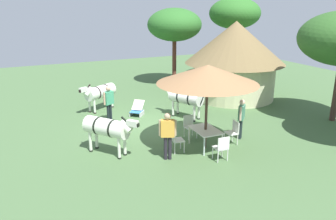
{
  "coord_description": "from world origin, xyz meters",
  "views": [
    {
      "loc": [
        12.96,
        -5.21,
        5.23
      ],
      "look_at": [
        1.06,
        0.33,
        1.0
      ],
      "focal_mm": 35.92,
      "sensor_mm": 36.0,
      "label": 1
    }
  ],
  "objects_px": {
    "acacia_tree_left_background": "(235,13)",
    "guest_beside_umbrella": "(241,115)",
    "thatched_hut": "(235,57)",
    "zebra_nearest_camera": "(108,128)",
    "striped_lounge_chair": "(137,110)",
    "patio_chair_near_lawn": "(190,125)",
    "shade_umbrella": "(208,74)",
    "patio_dining_table": "(206,132)",
    "zebra_by_umbrella": "(185,97)",
    "patio_chair_east_end": "(233,131)",
    "guest_behind_table": "(168,132)",
    "standing_watcher": "(109,101)",
    "acacia_tree_far_lawn": "(174,25)",
    "patio_chair_near_hut": "(176,138)",
    "patio_chair_west_end": "(222,147)",
    "zebra_toward_hut": "(100,92)"
  },
  "relations": [
    {
      "from": "acacia_tree_left_background",
      "to": "guest_beside_umbrella",
      "type": "bearing_deg",
      "value": -33.36
    },
    {
      "from": "thatched_hut",
      "to": "zebra_nearest_camera",
      "type": "distance_m",
      "value": 9.65
    },
    {
      "from": "striped_lounge_chair",
      "to": "zebra_nearest_camera",
      "type": "distance_m",
      "value": 4.45
    },
    {
      "from": "patio_chair_near_lawn",
      "to": "shade_umbrella",
      "type": "bearing_deg",
      "value": 90.0
    },
    {
      "from": "patio_dining_table",
      "to": "shade_umbrella",
      "type": "bearing_deg",
      "value": 90.0
    },
    {
      "from": "zebra_nearest_camera",
      "to": "zebra_by_umbrella",
      "type": "xyz_separation_m",
      "value": [
        -2.4,
        4.34,
        0.02
      ]
    },
    {
      "from": "patio_chair_east_end",
      "to": "guest_behind_table",
      "type": "xyz_separation_m",
      "value": [
        0.17,
        -2.85,
        0.5
      ]
    },
    {
      "from": "patio_chair_near_lawn",
      "to": "zebra_nearest_camera",
      "type": "height_order",
      "value": "zebra_nearest_camera"
    },
    {
      "from": "standing_watcher",
      "to": "guest_beside_umbrella",
      "type": "bearing_deg",
      "value": 106.73
    },
    {
      "from": "guest_beside_umbrella",
      "to": "acacia_tree_left_background",
      "type": "bearing_deg",
      "value": 13.28
    },
    {
      "from": "standing_watcher",
      "to": "acacia_tree_far_lawn",
      "type": "xyz_separation_m",
      "value": [
        -5.44,
        5.93,
        2.83
      ]
    },
    {
      "from": "patio_chair_near_hut",
      "to": "striped_lounge_chair",
      "type": "relative_size",
      "value": 0.96
    },
    {
      "from": "guest_beside_umbrella",
      "to": "zebra_by_umbrella",
      "type": "relative_size",
      "value": 0.78
    },
    {
      "from": "patio_chair_west_end",
      "to": "patio_chair_near_hut",
      "type": "bearing_deg",
      "value": 132.83
    },
    {
      "from": "striped_lounge_chair",
      "to": "patio_chair_west_end",
      "type": "bearing_deg",
      "value": 139.36
    },
    {
      "from": "patio_chair_east_end",
      "to": "shade_umbrella",
      "type": "bearing_deg",
      "value": 90.0
    },
    {
      "from": "thatched_hut",
      "to": "zebra_toward_hut",
      "type": "xyz_separation_m",
      "value": [
        -0.84,
        -7.47,
        -1.41
      ]
    },
    {
      "from": "patio_chair_west_end",
      "to": "zebra_nearest_camera",
      "type": "xyz_separation_m",
      "value": [
        -2.19,
        -3.35,
        0.47
      ]
    },
    {
      "from": "patio_chair_near_lawn",
      "to": "patio_chair_west_end",
      "type": "bearing_deg",
      "value": 87.84
    },
    {
      "from": "patio_chair_near_lawn",
      "to": "patio_dining_table",
      "type": "bearing_deg",
      "value": 90.0
    },
    {
      "from": "patio_chair_near_hut",
      "to": "zebra_toward_hut",
      "type": "bearing_deg",
      "value": -161.42
    },
    {
      "from": "shade_umbrella",
      "to": "striped_lounge_chair",
      "type": "relative_size",
      "value": 3.86
    },
    {
      "from": "patio_chair_near_hut",
      "to": "zebra_nearest_camera",
      "type": "distance_m",
      "value": 2.45
    },
    {
      "from": "zebra_by_umbrella",
      "to": "patio_chair_west_end",
      "type": "bearing_deg",
      "value": -128.69
    },
    {
      "from": "patio_chair_west_end",
      "to": "patio_chair_near_lawn",
      "type": "height_order",
      "value": "same"
    },
    {
      "from": "standing_watcher",
      "to": "zebra_nearest_camera",
      "type": "xyz_separation_m",
      "value": [
        3.31,
        -0.95,
        -0.02
      ]
    },
    {
      "from": "zebra_by_umbrella",
      "to": "patio_chair_near_lawn",
      "type": "bearing_deg",
      "value": -139.78
    },
    {
      "from": "patio_chair_east_end",
      "to": "guest_behind_table",
      "type": "relative_size",
      "value": 0.53
    },
    {
      "from": "patio_dining_table",
      "to": "acacia_tree_left_background",
      "type": "distance_m",
      "value": 13.16
    },
    {
      "from": "patio_chair_near_lawn",
      "to": "zebra_by_umbrella",
      "type": "relative_size",
      "value": 0.43
    },
    {
      "from": "guest_beside_umbrella",
      "to": "standing_watcher",
      "type": "distance_m",
      "value": 5.9
    },
    {
      "from": "patio_chair_near_hut",
      "to": "patio_chair_east_end",
      "type": "height_order",
      "value": "same"
    },
    {
      "from": "shade_umbrella",
      "to": "patio_chair_east_end",
      "type": "relative_size",
      "value": 4.04
    },
    {
      "from": "patio_chair_west_end",
      "to": "patio_chair_near_lawn",
      "type": "xyz_separation_m",
      "value": [
        -2.35,
        0.03,
        0.0
      ]
    },
    {
      "from": "shade_umbrella",
      "to": "patio_dining_table",
      "type": "relative_size",
      "value": 2.79
    },
    {
      "from": "patio_chair_east_end",
      "to": "acacia_tree_far_lawn",
      "type": "bearing_deg",
      "value": -7.48
    },
    {
      "from": "thatched_hut",
      "to": "guest_beside_umbrella",
      "type": "xyz_separation_m",
      "value": [
        5.22,
        -3.32,
        -1.36
      ]
    },
    {
      "from": "patio_dining_table",
      "to": "patio_chair_near_hut",
      "type": "bearing_deg",
      "value": -97.12
    },
    {
      "from": "shade_umbrella",
      "to": "guest_behind_table",
      "type": "xyz_separation_m",
      "value": [
        0.28,
        -1.68,
        -1.79
      ]
    },
    {
      "from": "acacia_tree_far_lawn",
      "to": "zebra_toward_hut",
      "type": "bearing_deg",
      "value": -59.04
    },
    {
      "from": "patio_chair_west_end",
      "to": "guest_beside_umbrella",
      "type": "bearing_deg",
      "value": 39.98
    },
    {
      "from": "patio_dining_table",
      "to": "patio_chair_east_end",
      "type": "height_order",
      "value": "patio_chair_east_end"
    },
    {
      "from": "standing_watcher",
      "to": "acacia_tree_far_lawn",
      "type": "bearing_deg",
      "value": -166.27
    },
    {
      "from": "zebra_by_umbrella",
      "to": "acacia_tree_far_lawn",
      "type": "distance_m",
      "value": 7.41
    },
    {
      "from": "patio_chair_east_end",
      "to": "patio_chair_near_hut",
      "type": "bearing_deg",
      "value": 89.25
    },
    {
      "from": "striped_lounge_chair",
      "to": "acacia_tree_far_lawn",
      "type": "relative_size",
      "value": 0.19
    },
    {
      "from": "patio_chair_near_hut",
      "to": "guest_beside_umbrella",
      "type": "distance_m",
      "value": 2.95
    },
    {
      "from": "patio_chair_near_hut",
      "to": "guest_beside_umbrella",
      "type": "bearing_deg",
      "value": 98.12
    },
    {
      "from": "patio_dining_table",
      "to": "zebra_nearest_camera",
      "type": "relative_size",
      "value": 0.66
    },
    {
      "from": "patio_chair_near_lawn",
      "to": "standing_watcher",
      "type": "distance_m",
      "value": 4.01
    }
  ]
}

